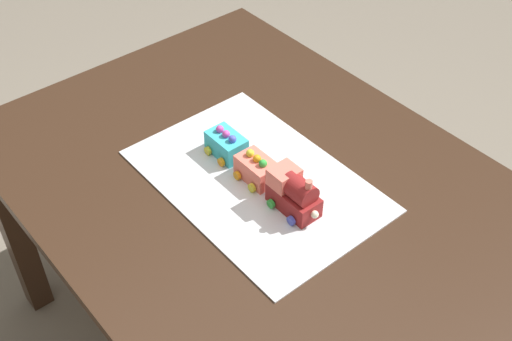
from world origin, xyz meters
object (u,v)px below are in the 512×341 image
(cake_locomotive, at_px, (293,193))
(cake_car_caboose_turquoise, at_px, (226,145))
(dining_table, at_px, (262,215))
(cake_car_flatbed_coral, at_px, (256,169))

(cake_locomotive, relative_size, cake_car_caboose_turquoise, 1.40)
(dining_table, distance_m, cake_locomotive, 0.19)
(dining_table, relative_size, cake_car_flatbed_coral, 14.00)
(cake_car_flatbed_coral, bearing_deg, dining_table, -173.61)
(cake_car_flatbed_coral, height_order, cake_car_caboose_turquoise, same)
(cake_locomotive, bearing_deg, cake_car_caboose_turquoise, 0.00)
(dining_table, bearing_deg, cake_car_flatbed_coral, 6.39)
(dining_table, bearing_deg, cake_locomotive, 178.68)
(cake_locomotive, relative_size, cake_car_flatbed_coral, 1.40)
(cake_car_caboose_turquoise, bearing_deg, cake_car_flatbed_coral, 180.00)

